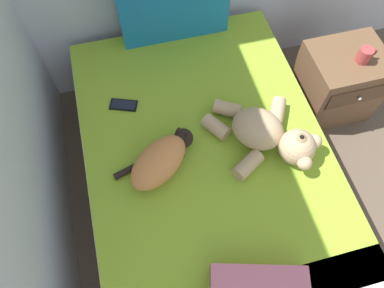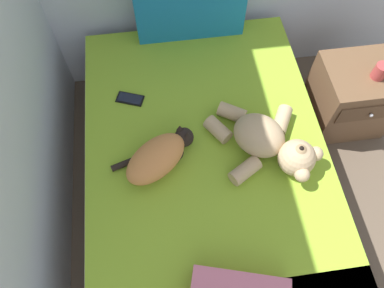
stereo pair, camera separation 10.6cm
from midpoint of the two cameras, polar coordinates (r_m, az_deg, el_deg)
bed at (r=2.12m, az=3.54°, el=-4.90°), size 1.29×1.90×0.53m
patterned_cushion at (r=2.24m, az=1.13°, el=21.37°), size 0.64×0.13×0.48m
cat at (r=1.79m, az=-3.49°, el=-2.01°), size 0.43×0.36×0.15m
teddy_bear at (r=1.86m, az=13.47°, el=0.17°), size 0.54×0.53×0.20m
cell_phone at (r=2.07m, az=-8.13°, el=6.89°), size 0.16×0.12×0.01m
nightstand at (r=2.65m, az=24.56°, el=6.63°), size 0.47×0.43×0.50m
mug at (r=2.44m, az=28.34°, el=9.85°), size 0.12×0.08×0.09m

